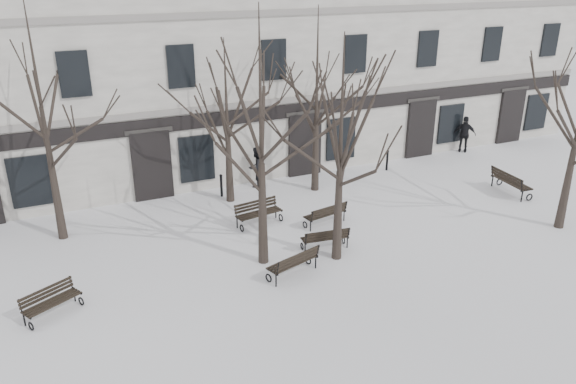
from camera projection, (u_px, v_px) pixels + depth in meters
ground at (315, 267)px, 18.28m from camera, size 100.00×100.00×0.00m
building at (195, 45)px, 27.12m from camera, size 40.40×10.20×11.40m
tree_1 at (261, 110)px, 16.67m from camera, size 5.73×5.73×8.19m
tree_2 at (341, 125)px, 17.13m from camera, size 5.16×5.16×7.37m
tree_4 at (40, 96)px, 18.29m from camera, size 5.77×5.77×8.24m
tree_5 at (226, 103)px, 21.84m from camera, size 4.64×4.64×6.62m
tree_6 at (317, 79)px, 22.72m from camera, size 5.39×5.39×7.71m
bench_0 at (51, 301)px, 15.65m from camera, size 1.67×1.25×0.81m
bench_1 at (294, 262)px, 17.59m from camera, size 1.87×1.13×0.90m
bench_2 at (325, 238)px, 19.24m from camera, size 1.69×0.80×0.82m
bench_3 at (258, 212)px, 21.12m from camera, size 1.86×0.91×0.90m
bench_4 at (326, 214)px, 21.05m from camera, size 1.78×0.91×0.86m
bench_5 at (510, 182)px, 23.92m from camera, size 0.89×2.04×1.00m
bollard_a at (221, 185)px, 23.62m from camera, size 0.13×0.13×1.01m
bollard_b at (387, 159)px, 26.64m from camera, size 0.13×0.13×1.01m
pedestrian_b at (257, 186)px, 24.91m from camera, size 1.10×1.01×1.81m
pedestrian_c at (463, 152)px, 29.46m from camera, size 1.13×1.10×1.90m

